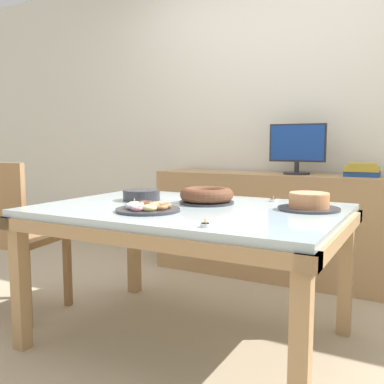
# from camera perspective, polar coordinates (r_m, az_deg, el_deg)

# --- Properties ---
(ground_plane) EXTENTS (12.00, 12.00, 0.00)m
(ground_plane) POSITION_cam_1_polar(r_m,az_deg,el_deg) (2.41, -0.38, -19.17)
(ground_plane) COLOR tan
(wall_back) EXTENTS (8.00, 0.10, 2.60)m
(wall_back) POSITION_cam_1_polar(r_m,az_deg,el_deg) (3.66, 12.00, 10.35)
(wall_back) COLOR silver
(wall_back) RESTS_ON ground
(dining_table) EXTENTS (1.54, 1.09, 0.72)m
(dining_table) POSITION_cam_1_polar(r_m,az_deg,el_deg) (2.21, -0.39, -4.04)
(dining_table) COLOR silver
(dining_table) RESTS_ON ground
(chair) EXTENTS (0.48, 0.48, 0.94)m
(chair) POSITION_cam_1_polar(r_m,az_deg,el_deg) (2.76, -22.90, -4.90)
(chair) COLOR olive
(chair) RESTS_ON ground
(sideboard) EXTENTS (1.82, 0.44, 0.81)m
(sideboard) POSITION_cam_1_polar(r_m,az_deg,el_deg) (3.43, 10.21, -4.33)
(sideboard) COLOR tan
(sideboard) RESTS_ON ground
(computer_monitor) EXTENTS (0.42, 0.20, 0.38)m
(computer_monitor) POSITION_cam_1_polar(r_m,az_deg,el_deg) (3.31, 13.84, 5.58)
(computer_monitor) COLOR #262628
(computer_monitor) RESTS_ON sideboard
(book_stack) EXTENTS (0.24, 0.19, 0.10)m
(book_stack) POSITION_cam_1_polar(r_m,az_deg,el_deg) (3.23, 21.74, 2.76)
(book_stack) COLOR #23478C
(book_stack) RESTS_ON sideboard
(cake_chocolate_round) EXTENTS (0.30, 0.30, 0.08)m
(cake_chocolate_round) POSITION_cam_1_polar(r_m,az_deg,el_deg) (2.16, 15.33, -1.35)
(cake_chocolate_round) COLOR #333338
(cake_chocolate_round) RESTS_ON dining_table
(cake_golden_bundt) EXTENTS (0.30, 0.30, 0.09)m
(cake_golden_bundt) POSITION_cam_1_polar(r_m,az_deg,el_deg) (2.31, 1.96, -0.50)
(cake_golden_bundt) COLOR #333338
(cake_golden_bundt) RESTS_ON dining_table
(pastry_platter) EXTENTS (0.31, 0.31, 0.04)m
(pastry_platter) POSITION_cam_1_polar(r_m,az_deg,el_deg) (2.06, -5.96, -2.13)
(pastry_platter) COLOR #333338
(pastry_platter) RESTS_ON dining_table
(plate_stack) EXTENTS (0.21, 0.21, 0.06)m
(plate_stack) POSITION_cam_1_polar(r_m,az_deg,el_deg) (2.45, -6.76, -0.41)
(plate_stack) COLOR #333338
(plate_stack) RESTS_ON dining_table
(tealight_left_edge) EXTENTS (0.04, 0.04, 0.04)m
(tealight_left_edge) POSITION_cam_1_polar(r_m,az_deg,el_deg) (2.29, -7.70, -1.40)
(tealight_left_edge) COLOR silver
(tealight_left_edge) RESTS_ON dining_table
(tealight_right_edge) EXTENTS (0.04, 0.04, 0.04)m
(tealight_right_edge) POSITION_cam_1_polar(r_m,az_deg,el_deg) (2.43, 10.77, -1.03)
(tealight_right_edge) COLOR silver
(tealight_right_edge) RESTS_ON dining_table
(tealight_near_cakes) EXTENTS (0.04, 0.04, 0.04)m
(tealight_near_cakes) POSITION_cam_1_polar(r_m,az_deg,el_deg) (1.66, 1.79, -4.37)
(tealight_near_cakes) COLOR silver
(tealight_near_cakes) RESTS_ON dining_table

